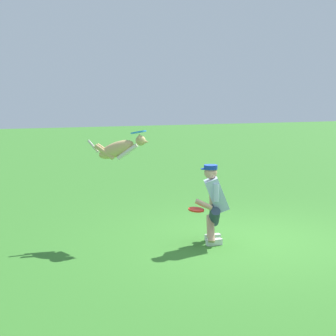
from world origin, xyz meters
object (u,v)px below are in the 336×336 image
Objects in this scene: dog at (119,149)px; frisbee_flying at (139,132)px; frisbee_held at (196,210)px; person at (214,201)px.

dog is 0.43m from frisbee_flying.
dog is 1.67m from frisbee_held.
dog is at bearing -12.99° from frisbee_flying.
frisbee_held is at bearing -20.23° from dog.
frisbee_flying is 1.06× the size of frisbee_held.
frisbee_flying reaches higher than person.
dog is 3.60× the size of frisbee_flying.
person reaches higher than frisbee_held.
person is 0.40m from frisbee_held.
dog reaches higher than person.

